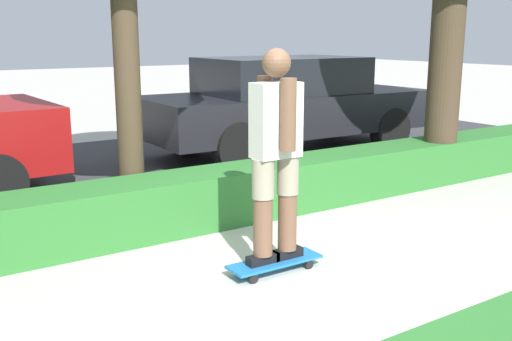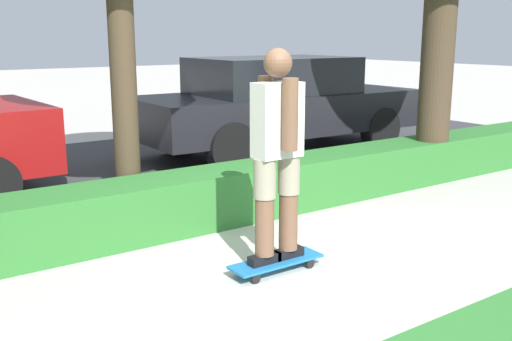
% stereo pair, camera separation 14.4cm
% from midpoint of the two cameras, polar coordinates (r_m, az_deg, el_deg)
% --- Properties ---
extents(ground_plane, '(60.00, 60.00, 0.00)m').
position_cam_midpoint_polar(ground_plane, '(4.59, 5.53, -10.26)').
color(ground_plane, '#BCB7AD').
extents(street_asphalt, '(16.04, 5.00, 0.01)m').
position_cam_midpoint_polar(street_asphalt, '(8.14, -13.30, -0.26)').
color(street_asphalt, '#38383A').
rests_on(street_asphalt, ground_plane).
extents(hedge_row, '(16.04, 0.60, 0.51)m').
position_cam_midpoint_polar(hedge_row, '(5.77, -4.41, -2.70)').
color(hedge_row, '#2D702D').
rests_on(hedge_row, ground_plane).
extents(skateboard, '(0.77, 0.24, 0.09)m').
position_cam_midpoint_polar(skateboard, '(4.69, 2.71, -8.76)').
color(skateboard, '#1E6BAD').
rests_on(skateboard, ground_plane).
extents(skater_person, '(0.49, 0.41, 1.61)m').
position_cam_midpoint_polar(skater_person, '(4.44, 2.83, 1.83)').
color(skater_person, black).
rests_on(skater_person, skateboard).
extents(parked_car_middle, '(4.56, 1.80, 1.47)m').
position_cam_midpoint_polar(parked_car_middle, '(9.24, 3.39, 6.45)').
color(parked_car_middle, black).
rests_on(parked_car_middle, ground_plane).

